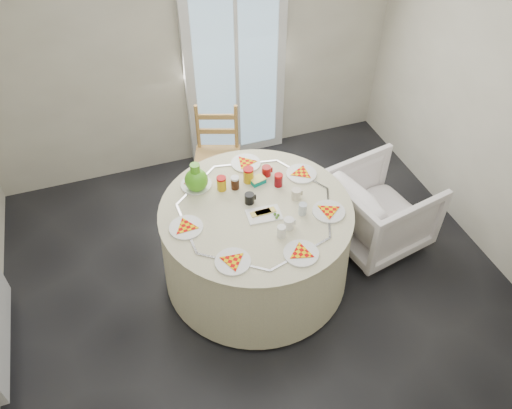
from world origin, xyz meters
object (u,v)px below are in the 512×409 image
object	(u,v)px
wooden_chair	(217,157)
green_pitcher	(196,178)
table	(256,243)
armchair	(380,206)

from	to	relation	value
wooden_chair	green_pitcher	bearing A→B (deg)	-97.07
table	armchair	bearing A→B (deg)	1.77
table	armchair	world-z (taller)	armchair
table	wooden_chair	bearing A→B (deg)	90.88
table	green_pitcher	world-z (taller)	green_pitcher
wooden_chair	table	bearing A→B (deg)	-69.81
table	wooden_chair	size ratio (longest dim) A/B	1.61
wooden_chair	green_pitcher	xyz separation A→B (m)	(-0.34, -0.69, 0.40)
armchair	table	bearing A→B (deg)	80.44
armchair	green_pitcher	distance (m)	1.60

